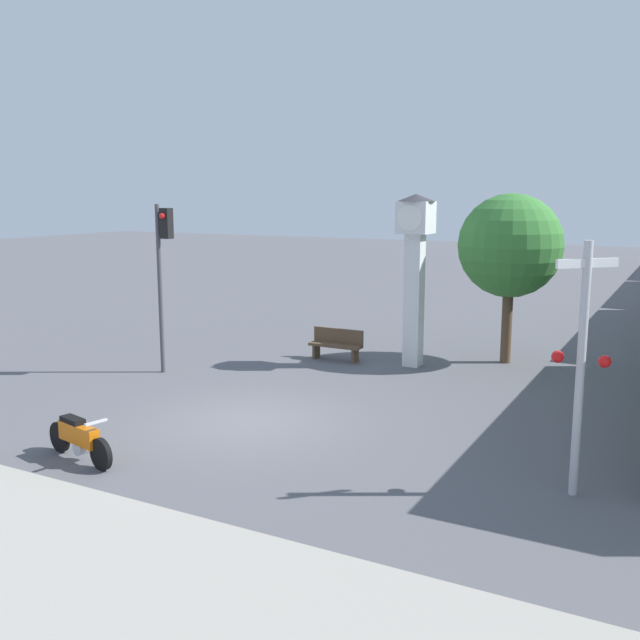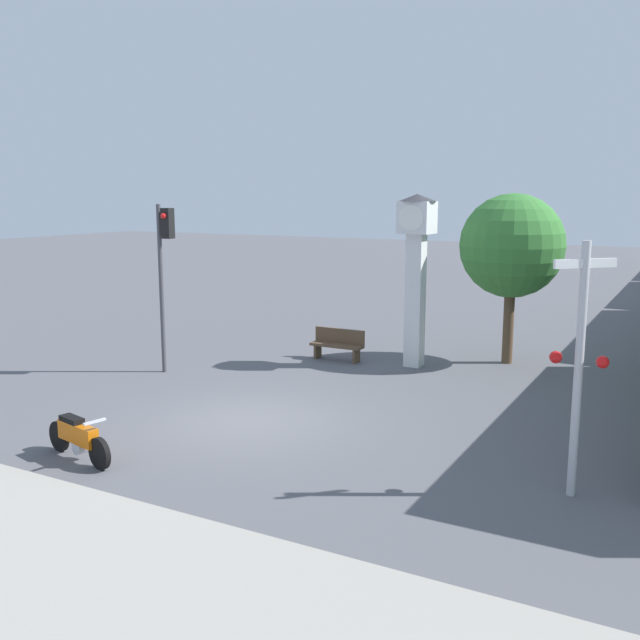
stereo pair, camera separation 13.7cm
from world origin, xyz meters
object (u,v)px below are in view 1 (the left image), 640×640
object	(u,v)px
motorcycle	(79,438)
street_tree	(510,246)
railroad_crossing_signal	(581,360)
traffic_light	(163,259)
bench	(336,344)
clock_tower	(415,254)

from	to	relation	value
motorcycle	street_tree	size ratio (longest dim) A/B	0.40
street_tree	railroad_crossing_signal	bearing A→B (deg)	-69.67
traffic_light	bench	bearing A→B (deg)	46.32
traffic_light	bench	distance (m)	5.57
clock_tower	street_tree	world-z (taller)	street_tree
railroad_crossing_signal	street_tree	world-z (taller)	street_tree
traffic_light	bench	xyz separation A→B (m)	(3.39, 3.55, -2.63)
motorcycle	bench	distance (m)	9.42
motorcycle	traffic_light	xyz separation A→B (m)	(-2.89, 5.86, 2.70)
motorcycle	bench	bearing A→B (deg)	99.81
traffic_light	railroad_crossing_signal	bearing A→B (deg)	-15.91
railroad_crossing_signal	motorcycle	bearing A→B (deg)	-161.83
street_tree	bench	distance (m)	5.68
clock_tower	railroad_crossing_signal	bearing A→B (deg)	-52.36
motorcycle	street_tree	world-z (taller)	street_tree
traffic_light	railroad_crossing_signal	xyz separation A→B (m)	(11.10, -3.16, -0.88)
clock_tower	bench	xyz separation A→B (m)	(-2.23, -0.38, -2.68)
motorcycle	bench	size ratio (longest dim) A/B	1.22
motorcycle	railroad_crossing_signal	distance (m)	8.83
traffic_light	bench	size ratio (longest dim) A/B	2.85
railroad_crossing_signal	street_tree	size ratio (longest dim) A/B	0.85
street_tree	clock_tower	bearing A→B (deg)	-143.41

